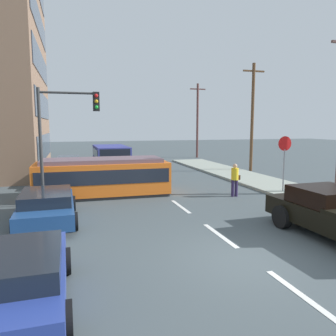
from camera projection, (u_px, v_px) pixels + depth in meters
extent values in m
plane|color=#454F53|center=(158.00, 190.00, 18.28)|extent=(120.00, 120.00, 0.00)
cube|color=#959E90|center=(309.00, 196.00, 16.38)|extent=(3.20, 36.00, 0.14)
cube|color=silver|center=(302.00, 296.00, 6.87)|extent=(0.16, 2.40, 0.01)
cube|color=silver|center=(220.00, 235.00, 10.68)|extent=(0.16, 2.40, 0.01)
cube|color=silver|center=(180.00, 206.00, 14.48)|extent=(0.16, 2.40, 0.01)
cube|color=silver|center=(139.00, 176.00, 23.38)|extent=(0.16, 2.40, 0.01)
cube|color=silver|center=(125.00, 166.00, 29.09)|extent=(0.16, 2.40, 0.01)
cube|color=#2D3847|center=(45.00, 146.00, 26.49)|extent=(0.06, 12.55, 1.92)
cube|color=#2D3847|center=(43.00, 106.00, 26.08)|extent=(0.06, 12.55, 1.92)
cube|color=#2D3847|center=(41.00, 65.00, 25.67)|extent=(0.06, 12.55, 1.92)
cube|color=#2D3847|center=(39.00, 22.00, 25.26)|extent=(0.06, 12.55, 1.92)
cube|color=orange|center=(103.00, 177.00, 16.69)|extent=(6.63, 2.60, 1.57)
cube|color=#2D2D2D|center=(103.00, 194.00, 16.80)|extent=(6.50, 2.47, 0.15)
cube|color=#65505A|center=(102.00, 160.00, 16.58)|extent=(5.97, 2.21, 0.20)
cube|color=#1E232D|center=(103.00, 174.00, 16.67)|extent=(6.37, 2.63, 0.69)
cube|color=#343A8A|center=(111.00, 156.00, 26.58)|extent=(2.57, 5.11, 1.64)
cube|color=black|center=(115.00, 156.00, 24.19)|extent=(2.25, 0.15, 0.98)
cube|color=black|center=(111.00, 152.00, 26.54)|extent=(2.60, 4.35, 0.65)
cylinder|color=black|center=(114.00, 166.00, 25.13)|extent=(2.56, 0.94, 0.90)
cylinder|color=black|center=(109.00, 162.00, 28.20)|extent=(2.56, 0.94, 0.90)
cylinder|color=#2E2248|center=(233.00, 188.00, 16.48)|extent=(0.16, 0.16, 0.85)
cylinder|color=#2E2248|center=(236.00, 188.00, 16.54)|extent=(0.16, 0.16, 0.85)
cylinder|color=yellow|center=(235.00, 174.00, 16.42)|extent=(0.36, 0.36, 0.60)
sphere|color=tan|center=(235.00, 166.00, 16.36)|extent=(0.22, 0.22, 0.22)
cube|color=#4B2D1C|center=(238.00, 178.00, 16.55)|extent=(0.21, 0.13, 0.24)
cube|color=black|center=(327.00, 196.00, 10.68)|extent=(1.94, 1.94, 0.55)
cylinder|color=black|center=(282.00, 217.00, 11.39)|extent=(0.30, 0.81, 0.80)
cylinder|color=black|center=(328.00, 212.00, 11.99)|extent=(0.30, 0.81, 0.80)
cube|color=#283C93|center=(17.00, 282.00, 6.38)|extent=(1.87, 4.20, 0.55)
cube|color=black|center=(15.00, 262.00, 6.18)|extent=(1.70, 2.32, 0.40)
cylinder|color=black|center=(66.00, 261.00, 7.86)|extent=(0.23, 0.64, 0.64)
cylinder|color=black|center=(66.00, 320.00, 5.48)|extent=(0.23, 0.64, 0.64)
cube|color=navy|center=(47.00, 208.00, 12.10)|extent=(1.95, 4.54, 0.55)
cube|color=black|center=(46.00, 197.00, 11.90)|extent=(1.76, 2.51, 0.40)
cylinder|color=black|center=(24.00, 207.00, 13.13)|extent=(0.23, 0.64, 0.64)
cylinder|color=black|center=(73.00, 204.00, 13.69)|extent=(0.23, 0.64, 0.64)
cylinder|color=black|center=(15.00, 226.00, 10.57)|extent=(0.23, 0.64, 0.64)
cylinder|color=black|center=(75.00, 221.00, 11.12)|extent=(0.23, 0.64, 0.64)
cube|color=#2C5F29|center=(57.00, 176.00, 19.88)|extent=(1.88, 4.11, 0.55)
cube|color=black|center=(56.00, 169.00, 19.67)|extent=(1.71, 2.27, 0.40)
cylinder|color=black|center=(43.00, 177.00, 20.83)|extent=(0.23, 0.64, 0.64)
cylinder|color=black|center=(73.00, 176.00, 21.31)|extent=(0.23, 0.64, 0.64)
cylinder|color=black|center=(39.00, 183.00, 18.49)|extent=(0.23, 0.64, 0.64)
cylinder|color=black|center=(72.00, 182.00, 18.97)|extent=(0.23, 0.64, 0.64)
cube|color=#426739|center=(69.00, 165.00, 25.72)|extent=(1.85, 4.50, 0.55)
cube|color=black|center=(68.00, 159.00, 25.51)|extent=(1.68, 2.48, 0.40)
cylinder|color=black|center=(58.00, 166.00, 26.79)|extent=(0.23, 0.64, 0.64)
cylinder|color=black|center=(80.00, 165.00, 27.26)|extent=(0.23, 0.64, 0.64)
cylinder|color=black|center=(56.00, 170.00, 24.23)|extent=(0.23, 0.64, 0.64)
cylinder|color=black|center=(81.00, 169.00, 24.70)|extent=(0.23, 0.64, 0.64)
cylinder|color=gray|center=(284.00, 170.00, 17.16)|extent=(0.07, 0.07, 2.20)
cylinder|color=red|center=(285.00, 144.00, 16.98)|extent=(0.76, 0.04, 0.76)
cylinder|color=#333333|center=(41.00, 148.00, 14.14)|extent=(0.14, 0.14, 5.18)
cylinder|color=#333333|center=(68.00, 93.00, 14.17)|extent=(2.40, 0.10, 0.10)
cube|color=black|center=(96.00, 102.00, 14.55)|extent=(0.28, 0.24, 0.84)
sphere|color=red|center=(96.00, 96.00, 14.40)|extent=(0.16, 0.16, 0.16)
sphere|color=gold|center=(96.00, 101.00, 14.43)|extent=(0.16, 0.16, 0.16)
sphere|color=green|center=(97.00, 107.00, 14.46)|extent=(0.16, 0.16, 0.16)
cylinder|color=brown|center=(252.00, 118.00, 25.48)|extent=(0.24, 0.24, 8.32)
cube|color=brown|center=(254.00, 71.00, 25.02)|extent=(1.80, 0.12, 0.12)
cylinder|color=brown|center=(197.00, 121.00, 36.43)|extent=(0.24, 0.24, 8.17)
cube|color=brown|center=(198.00, 89.00, 35.98)|extent=(1.80, 0.12, 0.12)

